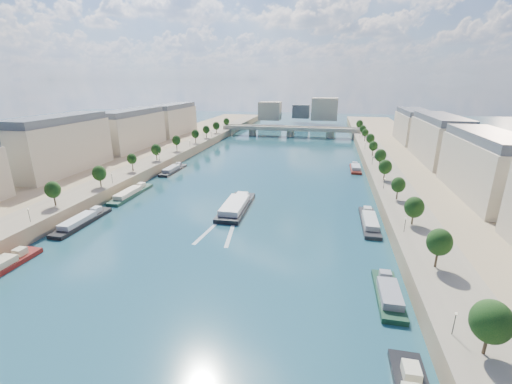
% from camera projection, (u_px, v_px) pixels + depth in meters
% --- Properties ---
extents(ground, '(700.00, 700.00, 0.00)m').
position_uv_depth(ground, '(256.00, 182.00, 155.75)').
color(ground, '#0D383C').
rests_on(ground, ground).
extents(quay_left, '(44.00, 520.00, 5.00)m').
position_uv_depth(quay_left, '(114.00, 169.00, 169.17)').
color(quay_left, '#9E8460').
rests_on(quay_left, ground).
extents(quay_right, '(44.00, 520.00, 5.00)m').
position_uv_depth(quay_right, '(427.00, 187.00, 140.77)').
color(quay_right, '#9E8460').
rests_on(quay_right, ground).
extents(pave_left, '(14.00, 520.00, 0.10)m').
position_uv_depth(pave_left, '(141.00, 165.00, 165.42)').
color(pave_left, gray).
rests_on(pave_left, quay_left).
extents(pave_right, '(14.00, 520.00, 0.10)m').
position_uv_depth(pave_right, '(390.00, 179.00, 142.93)').
color(pave_right, gray).
rests_on(pave_right, quay_right).
extents(trees_left, '(4.80, 268.80, 8.26)m').
position_uv_depth(trees_left, '(146.00, 154.00, 165.18)').
color(trees_left, '#382B1E').
rests_on(trees_left, ground).
extents(trees_right, '(4.80, 268.80, 8.26)m').
position_uv_depth(trees_right, '(383.00, 161.00, 150.93)').
color(trees_right, '#382B1E').
rests_on(trees_right, ground).
extents(lamps_left, '(0.36, 200.36, 4.28)m').
position_uv_depth(lamps_left, '(138.00, 165.00, 154.38)').
color(lamps_left, black).
rests_on(lamps_left, ground).
extents(lamps_right, '(0.36, 200.36, 4.28)m').
position_uv_depth(lamps_right, '(378.00, 169.00, 147.61)').
color(lamps_right, black).
rests_on(lamps_right, ground).
extents(buildings_left, '(16.00, 226.00, 23.20)m').
position_uv_depth(buildings_left, '(102.00, 136.00, 178.53)').
color(buildings_left, '#C5B297').
rests_on(buildings_left, ground).
extents(buildings_right, '(16.00, 226.00, 23.20)m').
position_uv_depth(buildings_right, '(458.00, 149.00, 145.00)').
color(buildings_right, '#C5B297').
rests_on(buildings_right, ground).
extents(skyline, '(79.00, 42.00, 22.00)m').
position_uv_depth(skyline, '(303.00, 110.00, 354.55)').
color(skyline, '#C5B297').
rests_on(skyline, ground).
extents(bridge, '(112.00, 12.00, 8.15)m').
position_uv_depth(bridge, '(291.00, 130.00, 280.42)').
color(bridge, '#C1B79E').
rests_on(bridge, ground).
extents(tour_barge, '(8.96, 29.36, 3.96)m').
position_uv_depth(tour_barge, '(236.00, 206.00, 122.93)').
color(tour_barge, black).
rests_on(tour_barge, ground).
extents(wake, '(10.76, 25.99, 0.04)m').
position_uv_depth(wake, '(222.00, 228.00, 107.89)').
color(wake, silver).
rests_on(wake, ground).
extents(moored_barges_left, '(5.00, 155.94, 3.60)m').
position_uv_depth(moored_barges_left, '(86.00, 219.00, 112.16)').
color(moored_barges_left, '#161D31').
rests_on(moored_barges_left, ground).
extents(moored_barges_right, '(5.00, 164.16, 3.60)m').
position_uv_depth(moored_barges_right, '(374.00, 241.00, 97.38)').
color(moored_barges_right, black).
rests_on(moored_barges_right, ground).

